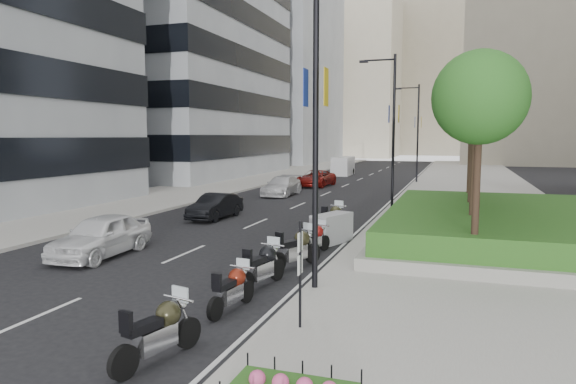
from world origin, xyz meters
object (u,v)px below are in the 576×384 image
at_px(motorcycle_1, 233,289).
at_px(motorcycle_3, 297,249).
at_px(car_d, 316,178).
at_px(motorcycle_0, 159,331).
at_px(lamp_post_0, 310,108).
at_px(car_c, 282,186).
at_px(motorcycle_2, 263,266).
at_px(motorcycle_4, 314,239).
at_px(parking_sign, 300,269).
at_px(car_b, 215,206).
at_px(motorcycle_5, 332,229).
at_px(motorcycle_6, 333,219).
at_px(lamp_post_2, 416,128).
at_px(delivery_van, 343,167).
at_px(car_a, 101,235).
at_px(lamp_post_1, 391,123).

bearing_deg(motorcycle_1, motorcycle_3, 3.48).
bearing_deg(car_d, motorcycle_0, -75.40).
distance_m(lamp_post_0, car_c, 23.96).
bearing_deg(car_d, motorcycle_2, -73.43).
xyz_separation_m(lamp_post_0, motorcycle_4, (-1.13, 4.55, -4.52)).
bearing_deg(parking_sign, car_b, 122.95).
relative_size(motorcycle_5, motorcycle_6, 0.91).
height_order(lamp_post_2, delivery_van, lamp_post_2).
height_order(motorcycle_3, car_b, car_b).
height_order(motorcycle_0, motorcycle_3, motorcycle_3).
height_order(car_a, car_c, car_a).
bearing_deg(motorcycle_0, lamp_post_2, 11.48).
relative_size(lamp_post_2, motorcycle_1, 4.37).
height_order(car_b, car_d, car_d).
height_order(lamp_post_1, motorcycle_2, lamp_post_1).
height_order(motorcycle_4, car_c, car_c).
xyz_separation_m(motorcycle_2, motorcycle_6, (-0.04, 8.73, 0.02)).
relative_size(lamp_post_0, motorcycle_3, 3.96).
height_order(motorcycle_0, car_a, car_a).
xyz_separation_m(motorcycle_1, delivery_van, (-7.17, 45.10, 0.40)).
xyz_separation_m(lamp_post_1, motorcycle_3, (-1.12, -14.61, -4.42)).
bearing_deg(delivery_van, motorcycle_4, -80.72).
distance_m(motorcycle_0, delivery_van, 48.72).
distance_m(parking_sign, motorcycle_0, 3.17).
bearing_deg(lamp_post_1, motorcycle_2, -94.69).
relative_size(motorcycle_0, car_a, 0.51).
bearing_deg(motorcycle_5, motorcycle_1, -162.34).
relative_size(motorcycle_6, car_a, 0.53).
xyz_separation_m(motorcycle_3, motorcycle_5, (0.16, 4.16, -0.04)).
distance_m(motorcycle_4, car_c, 18.91).
height_order(lamp_post_1, motorcycle_6, lamp_post_1).
height_order(lamp_post_1, motorcycle_1, lamp_post_1).
bearing_deg(motorcycle_1, car_b, 34.89).
height_order(lamp_post_1, motorcycle_3, lamp_post_1).
bearing_deg(car_d, lamp_post_2, 39.19).
bearing_deg(motorcycle_5, car_d, 37.29).
bearing_deg(lamp_post_2, lamp_post_1, -90.00).
distance_m(motorcycle_0, car_d, 35.23).
distance_m(motorcycle_0, car_a, 9.73).
distance_m(motorcycle_3, motorcycle_5, 4.16).
bearing_deg(car_c, motorcycle_2, -71.91).
relative_size(lamp_post_2, motorcycle_6, 3.81).
bearing_deg(motorcycle_6, motorcycle_3, -164.15).
bearing_deg(lamp_post_1, car_d, 122.43).
relative_size(lamp_post_2, motorcycle_0, 4.00).
bearing_deg(car_d, motorcycle_3, -71.84).
height_order(motorcycle_0, delivery_van, delivery_van).
distance_m(motorcycle_3, car_a, 7.21).
relative_size(lamp_post_2, motorcycle_5, 4.20).
relative_size(lamp_post_0, motorcycle_1, 4.37).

